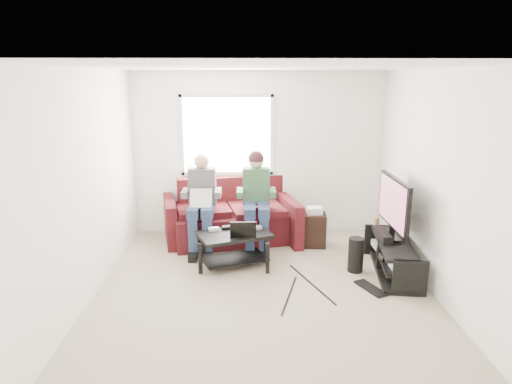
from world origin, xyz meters
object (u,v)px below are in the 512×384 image
coffee_table (234,242)px  tv_stand (392,259)px  subwoofer (356,255)px  end_table (314,228)px  sofa (230,219)px  tv (394,205)px

coffee_table → tv_stand: bearing=-7.9°
coffee_table → subwoofer: (1.60, -0.22, -0.12)m
end_table → tv_stand: bearing=-49.6°
tv_stand → coffee_table: bearing=172.1°
tv_stand → subwoofer: subwoofer is taller
sofa → tv: tv is taller
sofa → coffee_table: (0.09, -1.03, 0.00)m
tv_stand → sofa: bearing=148.5°
coffee_table → end_table: end_table is taller
tv_stand → tv: bearing=91.5°
subwoofer → end_table: end_table is taller
sofa → tv_stand: sofa is taller
sofa → subwoofer: bearing=-36.6°
sofa → subwoofer: sofa is taller
tv → end_table: (-0.87, 0.93, -0.63)m
sofa → tv: bearing=-29.6°
coffee_table → tv_stand: size_ratio=0.78×
sofa → subwoofer: size_ratio=4.81×
tv → subwoofer: 0.82m
subwoofer → end_table: (-0.41, 0.96, 0.04)m
sofa → tv_stand: (2.15, -1.32, -0.14)m
tv_stand → end_table: bearing=130.4°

